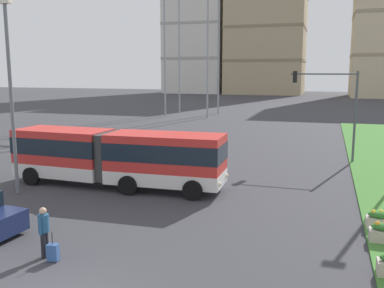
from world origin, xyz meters
name	(u,v)px	position (x,y,z in m)	size (l,w,h in m)	color
articulated_bus	(116,157)	(-4.18, 11.56, 1.65)	(11.93, 2.95, 3.00)	red
car_maroon_sedan	(155,142)	(-6.04, 21.56, 0.75)	(4.59, 2.47, 1.58)	maroon
pedestrian_crossing	(44,229)	(-2.30, 2.67, 1.00)	(0.36, 0.57, 1.74)	black
rolling_suitcase	(53,252)	(-1.85, 2.47, 0.31)	(0.39, 0.29, 0.97)	#335693
flower_planter_3	(381,220)	(8.76, 8.75, 0.43)	(1.10, 0.56, 0.74)	#B7AD9E
traffic_light_far_right	(334,99)	(6.92, 22.00, 4.28)	(4.44, 0.28, 6.19)	#474C51
streetlight_left	(11,90)	(-8.50, 8.90, 5.24)	(0.70, 0.28, 9.59)	slate
apartment_tower_west	(196,9)	(-30.00, 111.49, 23.40)	(16.36, 14.30, 46.75)	silver
apartment_tower_westcentre	(267,14)	(-10.23, 112.97, 21.56)	(20.59, 18.97, 43.08)	tan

